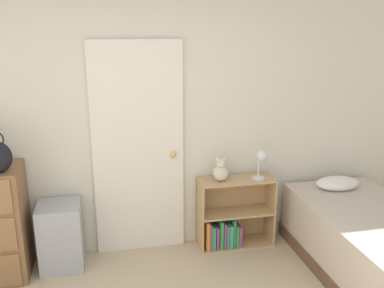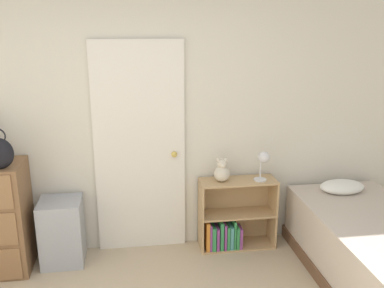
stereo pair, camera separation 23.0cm
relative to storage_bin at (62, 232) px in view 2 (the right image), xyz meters
The scene contains 7 objects.
wall_back 1.19m from the storage_bin, 19.88° to the left, with size 10.00×0.06×2.55m.
door_closed 1.03m from the storage_bin, 13.76° to the left, with size 0.84×0.09×2.00m.
storage_bin is the anchor object (origin of this frame).
bookshelf 1.59m from the storage_bin, ahead, with size 0.74×0.27×0.69m.
teddy_bear 1.57m from the storage_bin, ahead, with size 0.15×0.15×0.23m.
desk_lamp 1.97m from the storage_bin, ahead, with size 0.14×0.13×0.29m.
bed 2.74m from the storage_bin, 14.98° to the right, with size 0.96×1.80×0.67m.
Camera 2 is at (0.02, -1.82, 2.16)m, focal length 40.00 mm.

